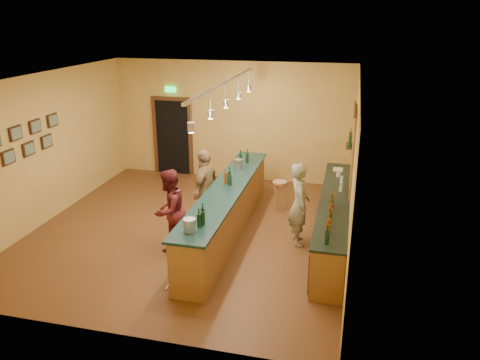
% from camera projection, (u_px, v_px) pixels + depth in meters
% --- Properties ---
extents(floor, '(7.00, 7.00, 0.00)m').
position_uv_depth(floor, '(191.00, 230.00, 9.97)').
color(floor, brown).
rests_on(floor, ground).
extents(ceiling, '(6.50, 7.00, 0.02)m').
position_uv_depth(ceiling, '(185.00, 78.00, 8.89)').
color(ceiling, silver).
rests_on(ceiling, wall_back).
extents(wall_back, '(6.50, 0.02, 3.20)m').
position_uv_depth(wall_back, '(231.00, 121.00, 12.63)').
color(wall_back, tan).
rests_on(wall_back, floor).
extents(wall_front, '(6.50, 0.02, 3.20)m').
position_uv_depth(wall_front, '(100.00, 233.00, 6.23)').
color(wall_front, tan).
rests_on(wall_front, floor).
extents(wall_left, '(0.02, 7.00, 3.20)m').
position_uv_depth(wall_left, '(46.00, 148.00, 10.15)').
color(wall_left, tan).
rests_on(wall_left, floor).
extents(wall_right, '(0.02, 7.00, 3.20)m').
position_uv_depth(wall_right, '(353.00, 170.00, 8.72)').
color(wall_right, tan).
rests_on(wall_right, floor).
extents(doorway, '(1.15, 0.09, 2.48)m').
position_uv_depth(doorway, '(173.00, 135.00, 13.15)').
color(doorway, black).
rests_on(doorway, wall_back).
extents(tapestry, '(0.03, 1.40, 1.60)m').
position_uv_depth(tapestry, '(353.00, 152.00, 9.00)').
color(tapestry, maroon).
rests_on(tapestry, wall_right).
extents(bottle_shelf, '(0.17, 0.55, 0.54)m').
position_uv_depth(bottle_shelf, '(351.00, 141.00, 10.45)').
color(bottle_shelf, '#472215').
rests_on(bottle_shelf, wall_right).
extents(picture_grid, '(0.06, 2.20, 0.70)m').
position_uv_depth(picture_grid, '(23.00, 141.00, 9.34)').
color(picture_grid, '#382111').
rests_on(picture_grid, wall_left).
extents(back_counter, '(0.60, 4.55, 1.27)m').
position_uv_depth(back_counter, '(334.00, 219.00, 9.32)').
color(back_counter, brown).
rests_on(back_counter, floor).
extents(tasting_bar, '(0.73, 5.10, 1.38)m').
position_uv_depth(tasting_bar, '(227.00, 207.00, 9.59)').
color(tasting_bar, brown).
rests_on(tasting_bar, floor).
extents(pendant_track, '(0.11, 4.60, 0.50)m').
position_uv_depth(pendant_track, '(226.00, 91.00, 8.79)').
color(pendant_track, silver).
rests_on(pendant_track, ceiling).
extents(bartender, '(0.56, 0.70, 1.68)m').
position_uv_depth(bartender, '(299.00, 204.00, 9.14)').
color(bartender, gray).
rests_on(bartender, floor).
extents(customer_a, '(0.79, 0.92, 1.62)m').
position_uv_depth(customer_a, '(169.00, 210.00, 8.94)').
color(customer_a, '#59191E').
rests_on(customer_a, floor).
extents(customer_b, '(0.54, 1.05, 1.72)m').
position_uv_depth(customer_b, '(206.00, 188.00, 9.91)').
color(customer_b, '#997A51').
rests_on(customer_b, floor).
extents(bar_stool, '(0.34, 0.34, 0.69)m').
position_uv_depth(bar_stool, '(280.00, 187.00, 10.85)').
color(bar_stool, '#9D7047').
rests_on(bar_stool, floor).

